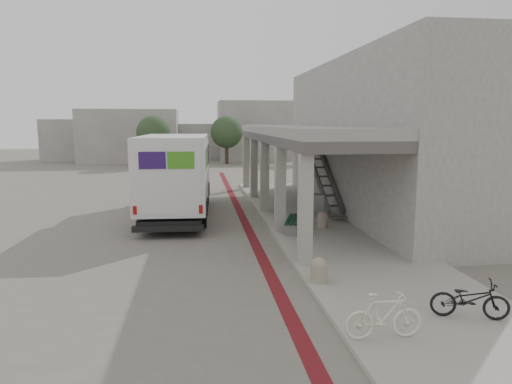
{
  "coord_description": "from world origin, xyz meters",
  "views": [
    {
      "loc": [
        -0.95,
        -16.07,
        4.21
      ],
      "look_at": [
        1.22,
        0.74,
        1.6
      ],
      "focal_mm": 32.0,
      "sensor_mm": 36.0,
      "label": 1
    }
  ],
  "objects": [
    {
      "name": "bicycle_cream",
      "position": [
        2.5,
        -8.29,
        0.58
      ],
      "size": [
        1.53,
        0.44,
        0.92
      ],
      "primitive_type": "imported",
      "rotation": [
        0.0,
        0.0,
        1.56
      ],
      "color": "silver",
      "rests_on": "sidewalk"
    },
    {
      "name": "bike_lane_stripe",
      "position": [
        1.0,
        2.0,
        0.01
      ],
      "size": [
        0.35,
        40.0,
        0.01
      ],
      "primitive_type": "cube",
      "color": "maroon",
      "rests_on": "ground"
    },
    {
      "name": "bench",
      "position": [
        2.6,
        0.51,
        0.45
      ],
      "size": [
        1.0,
        2.02,
        0.46
      ],
      "rotation": [
        0.0,
        0.0,
        -0.3
      ],
      "color": "slate",
      "rests_on": "sidewalk"
    },
    {
      "name": "transit_building",
      "position": [
        6.83,
        4.5,
        3.4
      ],
      "size": [
        7.6,
        17.0,
        7.0
      ],
      "color": "gray",
      "rests_on": "ground"
    },
    {
      "name": "tree_mid",
      "position": [
        2.0,
        30.0,
        3.18
      ],
      "size": [
        3.2,
        3.2,
        4.8
      ],
      "color": "#38281C",
      "rests_on": "ground"
    },
    {
      "name": "tree_left",
      "position": [
        -5.0,
        28.0,
        3.18
      ],
      "size": [
        3.2,
        3.2,
        4.8
      ],
      "color": "#38281C",
      "rests_on": "ground"
    },
    {
      "name": "bollard_near",
      "position": [
        2.1,
        -5.09,
        0.45
      ],
      "size": [
        0.44,
        0.44,
        0.66
      ],
      "color": "gray",
      "rests_on": "sidewalk"
    },
    {
      "name": "sidewalk",
      "position": [
        4.0,
        0.0,
        0.06
      ],
      "size": [
        4.4,
        28.0,
        0.12
      ],
      "primitive_type": "cube",
      "color": "gray",
      "rests_on": "ground"
    },
    {
      "name": "bollard_far",
      "position": [
        3.84,
        0.85,
        0.44
      ],
      "size": [
        0.42,
        0.42,
        0.64
      ],
      "color": "gray",
      "rests_on": "sidewalk"
    },
    {
      "name": "ground",
      "position": [
        0.0,
        0.0,
        0.0
      ],
      "size": [
        120.0,
        120.0,
        0.0
      ],
      "primitive_type": "plane",
      "color": "#666258",
      "rests_on": "ground"
    },
    {
      "name": "bicycle_black",
      "position": [
        4.66,
        -7.62,
        0.54
      ],
      "size": [
        1.67,
        1.03,
        0.83
      ],
      "primitive_type": "imported",
      "rotation": [
        0.0,
        0.0,
        1.24
      ],
      "color": "black",
      "rests_on": "sidewalk"
    },
    {
      "name": "utility_cabinet",
      "position": [
        4.3,
        3.08,
        0.61
      ],
      "size": [
        0.54,
        0.66,
        0.97
      ],
      "primitive_type": "cube",
      "rotation": [
        0.0,
        0.0,
        -0.2
      ],
      "color": "gray",
      "rests_on": "sidewalk"
    },
    {
      "name": "tree_right",
      "position": [
        10.0,
        29.0,
        3.18
      ],
      "size": [
        3.2,
        3.2,
        4.8
      ],
      "color": "#38281C",
      "rests_on": "ground"
    },
    {
      "name": "distant_backdrop",
      "position": [
        -2.84,
        35.89,
        2.7
      ],
      "size": [
        28.0,
        10.0,
        6.5
      ],
      "color": "gray",
      "rests_on": "ground"
    },
    {
      "name": "fedex_truck",
      "position": [
        -1.87,
        4.38,
        1.94
      ],
      "size": [
        3.02,
        8.65,
        3.64
      ],
      "rotation": [
        0.0,
        0.0,
        -0.04
      ],
      "color": "black",
      "rests_on": "ground"
    }
  ]
}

